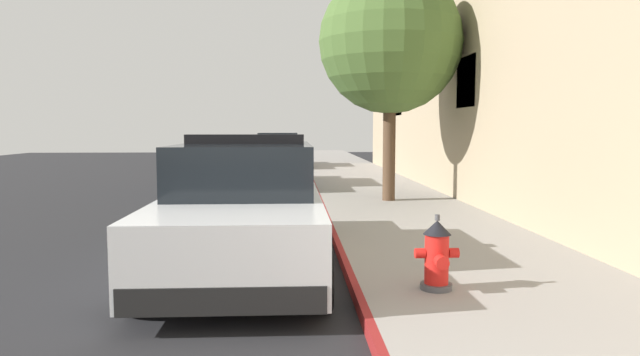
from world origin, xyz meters
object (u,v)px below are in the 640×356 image
at_px(parked_car_silver_ahead, 268,163).
at_px(fire_hydrant, 437,255).
at_px(police_cruiser, 245,209).
at_px(parked_car_dark_far, 278,152).
at_px(street_tree, 390,43).

distance_m(parked_car_silver_ahead, fire_hydrant, 10.99).
xyz_separation_m(police_cruiser, fire_hydrant, (2.04, -1.58, -0.25)).
relative_size(parked_car_silver_ahead, parked_car_dark_far, 1.00).
xyz_separation_m(fire_hydrant, street_tree, (0.73, 6.95, 3.14)).
bearing_deg(street_tree, parked_car_silver_ahead, 126.94).
xyz_separation_m(police_cruiser, parked_car_silver_ahead, (-0.11, 9.19, -0.00)).
height_order(police_cruiser, parked_car_dark_far, police_cruiser).
xyz_separation_m(parked_car_silver_ahead, parked_car_dark_far, (0.12, 7.95, 0.00)).
bearing_deg(police_cruiser, fire_hydrant, -37.84).
bearing_deg(street_tree, police_cruiser, -117.25).
height_order(parked_car_dark_far, street_tree, street_tree).
bearing_deg(street_tree, parked_car_dark_far, 103.18).
xyz_separation_m(parked_car_dark_far, fire_hydrant, (2.03, -18.73, -0.25)).
bearing_deg(parked_car_dark_far, street_tree, -76.82).
distance_m(parked_car_dark_far, fire_hydrant, 18.84).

